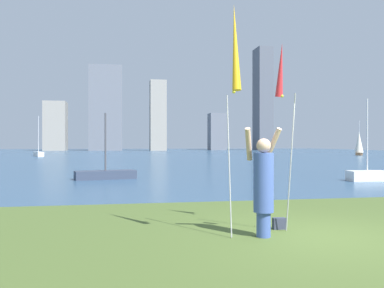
{
  "coord_description": "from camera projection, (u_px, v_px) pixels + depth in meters",
  "views": [
    {
      "loc": [
        -3.71,
        -7.03,
        1.74
      ],
      "look_at": [
        -1.03,
        7.84,
        1.71
      ],
      "focal_mm": 38.04,
      "sensor_mm": 36.0,
      "label": 1
    }
  ],
  "objects": [
    {
      "name": "ground",
      "position": [
        145.0,
        156.0,
        57.72
      ],
      "size": [
        120.0,
        138.0,
        0.12
      ],
      "color": "#475B28"
    },
    {
      "name": "person",
      "position": [
        263.0,
        183.0,
        7.55
      ],
      "size": [
        0.75,
        0.55,
        2.04
      ],
      "rotation": [
        0.0,
        0.0,
        -0.23
      ],
      "color": "#3F59A5",
      "rests_on": "ground"
    },
    {
      "name": "kite_flag_left",
      "position": [
        235.0,
        51.0,
        7.22
      ],
      "size": [
        0.16,
        0.74,
        4.25
      ],
      "color": "#B2B2B7",
      "rests_on": "ground"
    },
    {
      "name": "kite_flag_right",
      "position": [
        281.0,
        75.0,
        8.29
      ],
      "size": [
        0.16,
        0.89,
        3.78
      ],
      "color": "#B2B2B7",
      "rests_on": "ground"
    },
    {
      "name": "bag",
      "position": [
        279.0,
        223.0,
        8.22
      ],
      "size": [
        0.26,
        0.12,
        0.23
      ],
      "color": "#33384C",
      "rests_on": "ground"
    },
    {
      "name": "sailboat_1",
      "position": [
        105.0,
        174.0,
        19.74
      ],
      "size": [
        3.03,
        1.58,
        3.21
      ],
      "color": "#333D51",
      "rests_on": "ground"
    },
    {
      "name": "sailboat_2",
      "position": [
        367.0,
        175.0,
        18.78
      ],
      "size": [
        1.79,
        0.95,
        3.8
      ],
      "color": "white",
      "rests_on": "ground"
    },
    {
      "name": "sailboat_3",
      "position": [
        359.0,
        144.0,
        58.84
      ],
      "size": [
        2.08,
        2.3,
        4.97
      ],
      "color": "brown",
      "rests_on": "ground"
    },
    {
      "name": "sailboat_6",
      "position": [
        39.0,
        154.0,
        53.88
      ],
      "size": [
        1.77,
        2.61,
        5.34
      ],
      "color": "white",
      "rests_on": "ground"
    },
    {
      "name": "skyline_tower_1",
      "position": [
        56.0,
        126.0,
        96.12
      ],
      "size": [
        5.05,
        5.53,
        11.56
      ],
      "color": "gray",
      "rests_on": "ground"
    },
    {
      "name": "skyline_tower_2",
      "position": [
        106.0,
        108.0,
        95.72
      ],
      "size": [
        7.66,
        3.93,
        20.02
      ],
      "color": "slate",
      "rests_on": "ground"
    },
    {
      "name": "skyline_tower_3",
      "position": [
        158.0,
        116.0,
        96.18
      ],
      "size": [
        3.78,
        3.87,
        16.56
      ],
      "color": "gray",
      "rests_on": "ground"
    },
    {
      "name": "skyline_tower_4",
      "position": [
        217.0,
        132.0,
        103.43
      ],
      "size": [
        4.1,
        4.06,
        9.33
      ],
      "color": "slate",
      "rests_on": "ground"
    },
    {
      "name": "skyline_tower_5",
      "position": [
        263.0,
        99.0,
        103.78
      ],
      "size": [
        3.66,
        5.54,
        26.01
      ],
      "color": "#565B66",
      "rests_on": "ground"
    }
  ]
}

